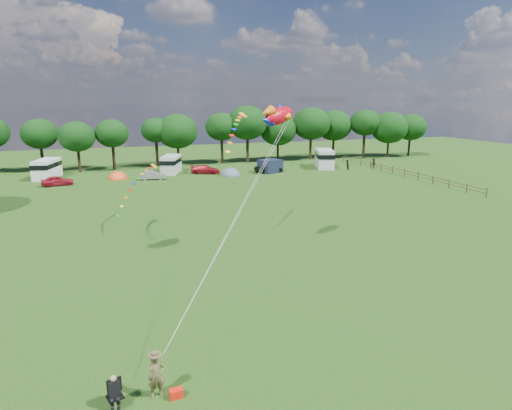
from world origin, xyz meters
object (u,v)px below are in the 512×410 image
object	(u,v)px
tent_greyblue	(230,176)
walker_b	(373,163)
tent_orange	(118,179)
kite_flyer	(156,376)
campervan_b	(47,168)
campervan_d	(324,158)
car_d	(269,169)
walker_a	(347,165)
car_a	(57,181)
fish_kite	(277,116)
camp_chair	(114,388)
campervan_c	(171,164)
car_b	(153,175)
car_c	(205,169)

from	to	relation	value
tent_greyblue	walker_b	xyz separation A→B (m)	(24.74, -0.82, 0.84)
tent_orange	kite_flyer	world-z (taller)	kite_flyer
campervan_b	campervan_d	world-z (taller)	campervan_d
tent_orange	car_d	bearing A→B (deg)	-4.12
car_d	tent_orange	xyz separation A→B (m)	(-22.93, 1.65, -0.62)
campervan_d	walker_a	world-z (taller)	campervan_d
car_a	fish_kite	size ratio (longest dim) A/B	1.22
tent_greyblue	camp_chair	world-z (taller)	camp_chair
car_d	walker_b	distance (m)	18.23
car_d	walker_a	size ratio (longest dim) A/B	2.80
tent_greyblue	campervan_c	bearing A→B (deg)	145.94
campervan_c	tent_greyblue	size ratio (longest dim) A/B	1.72
car_b	tent_orange	distance (m)	5.36
tent_greyblue	campervan_d	bearing A→B (deg)	8.93
campervan_d	tent_orange	xyz separation A→B (m)	(-33.70, -0.23, -1.62)
kite_flyer	camp_chair	distance (m)	1.55
walker_b	campervan_c	bearing A→B (deg)	-27.67
car_a	campervan_d	world-z (taller)	campervan_d
car_a	kite_flyer	size ratio (longest dim) A/B	2.28
fish_kite	kite_flyer	bearing A→B (deg)	-156.49
campervan_b	walker_b	distance (m)	51.36
car_b	fish_kite	distance (m)	36.20
car_a	car_b	xyz separation A→B (m)	(12.65, 0.50, -0.06)
tent_greyblue	fish_kite	xyz separation A→B (m)	(-5.90, -34.10, 10.13)
tent_orange	walker_a	distance (m)	36.20
tent_orange	car_b	bearing A→B (deg)	-23.46
car_c	walker_b	world-z (taller)	walker_b
tent_orange	tent_greyblue	size ratio (longest dim) A/B	0.88
car_b	car_c	bearing A→B (deg)	-63.66
campervan_c	fish_kite	xyz separation A→B (m)	(2.26, -39.61, 8.68)
car_c	camp_chair	distance (m)	52.50
car_d	fish_kite	xyz separation A→B (m)	(-12.49, -34.95, 9.51)
campervan_b	fish_kite	xyz separation A→B (m)	(20.19, -40.60, 8.65)
car_b	camp_chair	xyz separation A→B (m)	(-6.03, -47.83, 0.20)
car_a	car_d	xyz separation A→B (m)	(30.70, 0.97, -0.05)
tent_greyblue	walker_b	size ratio (longest dim) A/B	2.04
kite_flyer	walker_a	distance (m)	58.61
campervan_c	camp_chair	bearing A→B (deg)	-170.30
car_b	tent_orange	xyz separation A→B (m)	(-4.88, 2.12, -0.61)
campervan_b	kite_flyer	world-z (taller)	campervan_b
campervan_b	kite_flyer	xyz separation A→B (m)	(10.14, -53.86, -0.60)
campervan_b	campervan_c	size ratio (longest dim) A/B	1.01
tent_greyblue	fish_kite	size ratio (longest dim) A/B	1.04
campervan_c	camp_chair	size ratio (longest dim) A/B	4.36
tent_greyblue	kite_flyer	bearing A→B (deg)	-108.62
car_b	walker_a	world-z (taller)	walker_a
car_a	car_b	world-z (taller)	car_a
car_c	campervan_d	size ratio (longest dim) A/B	0.65
car_d	fish_kite	bearing A→B (deg)	156.50
tent_orange	fish_kite	size ratio (longest dim) A/B	0.91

